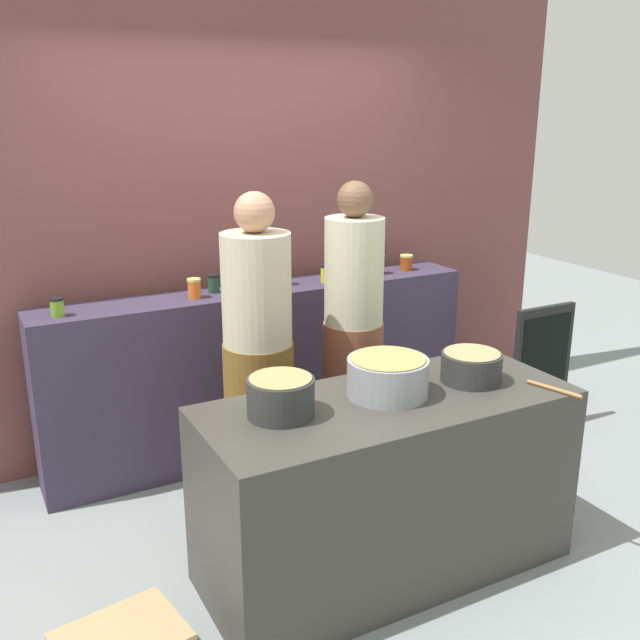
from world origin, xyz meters
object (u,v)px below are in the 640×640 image
Objects in this scene: preserve_jar_0 at (57,307)px; chalkboard_sign at (541,368)px; preserve_jar_8 at (406,262)px; wooden_spoon at (554,389)px; preserve_jar_7 at (378,264)px; cooking_pot_left at (281,397)px; preserve_jar_4 at (250,276)px; cooking_pot_center at (388,377)px; preserve_jar_3 at (236,283)px; cooking_pot_right at (471,367)px; preserve_jar_2 at (213,283)px; preserve_jar_1 at (194,288)px; cook_with_tongs at (259,372)px; preserve_jar_6 at (327,274)px; cook_in_cap at (353,351)px; preserve_jar_5 at (283,275)px.

chalkboard_sign is (2.90, -0.57, -0.66)m from preserve_jar_0.
wooden_spoon is (-0.34, -1.68, -0.23)m from preserve_jar_8.
preserve_jar_7 reaches higher than cooking_pot_left.
preserve_jar_4 is (1.11, 0.08, 0.02)m from preserve_jar_0.
cooking_pot_center is (0.08, -1.39, -0.18)m from preserve_jar_4.
cooking_pot_right is at bearing -65.94° from preserve_jar_3.
preserve_jar_7 is at bearing -2.33° from preserve_jar_2.
preserve_jar_1 reaches higher than preserve_jar_3.
cook_with_tongs is at bearing -155.00° from preserve_jar_8.
cooking_pot_center is at bearing -127.21° from preserve_jar_8.
preserve_jar_6 is 0.13× the size of chalkboard_sign.
cooking_pot_center is (1.19, -1.31, -0.15)m from preserve_jar_0.
preserve_jar_4 reaches higher than preserve_jar_3.
preserve_jar_6 is 0.41m from preserve_jar_7.
cook_in_cap is at bearing 2.89° from cook_with_tongs.
preserve_jar_1 is 1.64m from cooking_pot_right.
preserve_jar_7 is 1.58m from cooking_pot_center.
preserve_jar_0 reaches higher than cooking_pot_center.
preserve_jar_2 is at bearing 158.36° from preserve_jar_3.
cooking_pot_left is 1.09m from cook_in_cap.
preserve_jar_6 is at bearing -1.32° from preserve_jar_1.
preserve_jar_1 is at bearing 141.78° from cook_in_cap.
cook_with_tongs reaches higher than preserve_jar_8.
preserve_jar_7 is 0.36× the size of cooking_pot_center.
preserve_jar_0 reaches higher than chalkboard_sign.
preserve_jar_2 is 1.34m from preserve_jar_8.
preserve_jar_1 is at bearing 122.77° from cooking_pot_right.
preserve_jar_4 is at bearing -1.98° from preserve_jar_2.
preserve_jar_3 is at bearing 78.17° from cook_with_tongs.
preserve_jar_3 is at bearing 114.06° from cooking_pot_right.
preserve_jar_5 is 0.07× the size of cook_with_tongs.
preserve_jar_5 reaches higher than cooking_pot_center.
preserve_jar_1 is 0.16m from preserve_jar_2.
preserve_jar_0 is 0.97× the size of preserve_jar_8.
preserve_jar_3 is at bearing -21.64° from preserve_jar_2.
preserve_jar_1 is at bearing -175.43° from preserve_jar_3.
preserve_jar_3 is at bearing -179.82° from preserve_jar_7.
cook_in_cap reaches higher than preserve_jar_4.
preserve_jar_2 is (0.14, 0.07, -0.00)m from preserve_jar_1.
preserve_jar_5 reaches higher than wooden_spoon.
preserve_jar_1 is 0.78× the size of preserve_jar_4.
preserve_jar_3 is 1.37m from cooking_pot_center.
preserve_jar_7 reaches higher than preserve_jar_0.
cooking_pot_right is 1.09m from cook_with_tongs.
cooking_pot_center is 0.81m from cook_with_tongs.
preserve_jar_5 is 0.85m from cook_with_tongs.
cooking_pot_right is (0.88, -1.37, -0.18)m from preserve_jar_1.
preserve_jar_3 reaches higher than cooking_pot_left.
cooking_pot_right is 0.16× the size of cook_in_cap.
preserve_jar_4 is 0.40× the size of cooking_pot_center.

